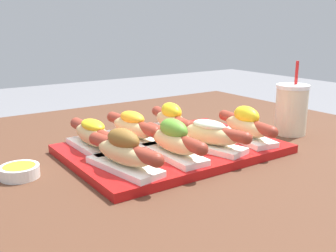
{
  "coord_description": "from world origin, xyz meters",
  "views": [
    {
      "loc": [
        -0.48,
        -0.73,
        1.01
      ],
      "look_at": [
        0.01,
        -0.02,
        0.79
      ],
      "focal_mm": 42.0,
      "sensor_mm": 36.0,
      "label": 1
    }
  ],
  "objects_px": {
    "sauce_bowl": "(20,171)",
    "drink_cup": "(291,109)",
    "hot_dog_2": "(209,134)",
    "hot_dog_3": "(246,125)",
    "hot_dog_5": "(132,127)",
    "hot_dog_6": "(171,120)",
    "hot_dog_4": "(93,135)",
    "serving_tray": "(173,149)",
    "hot_dog_0": "(124,151)",
    "hot_dog_1": "(174,140)"
  },
  "relations": [
    {
      "from": "hot_dog_6",
      "to": "hot_dog_2",
      "type": "bearing_deg",
      "value": -90.02
    },
    {
      "from": "hot_dog_1",
      "to": "hot_dog_5",
      "type": "bearing_deg",
      "value": 95.07
    },
    {
      "from": "sauce_bowl",
      "to": "hot_dog_0",
      "type": "bearing_deg",
      "value": -36.36
    },
    {
      "from": "hot_dog_1",
      "to": "hot_dog_3",
      "type": "height_order",
      "value": "same"
    },
    {
      "from": "hot_dog_2",
      "to": "sauce_bowl",
      "type": "xyz_separation_m",
      "value": [
        -0.37,
        0.11,
        -0.04
      ]
    },
    {
      "from": "hot_dog_5",
      "to": "sauce_bowl",
      "type": "relative_size",
      "value": 2.84
    },
    {
      "from": "serving_tray",
      "to": "drink_cup",
      "type": "xyz_separation_m",
      "value": [
        0.35,
        -0.05,
        0.06
      ]
    },
    {
      "from": "hot_dog_1",
      "to": "hot_dog_2",
      "type": "height_order",
      "value": "hot_dog_1"
    },
    {
      "from": "hot_dog_1",
      "to": "sauce_bowl",
      "type": "relative_size",
      "value": 2.84
    },
    {
      "from": "serving_tray",
      "to": "hot_dog_1",
      "type": "distance_m",
      "value": 0.09
    },
    {
      "from": "hot_dog_1",
      "to": "hot_dog_0",
      "type": "bearing_deg",
      "value": -177.19
    },
    {
      "from": "hot_dog_3",
      "to": "hot_dog_5",
      "type": "height_order",
      "value": "hot_dog_3"
    },
    {
      "from": "hot_dog_1",
      "to": "hot_dog_2",
      "type": "xyz_separation_m",
      "value": [
        0.09,
        0.0,
        -0.0
      ]
    },
    {
      "from": "hot_dog_5",
      "to": "drink_cup",
      "type": "bearing_deg",
      "value": -17.02
    },
    {
      "from": "hot_dog_5",
      "to": "hot_dog_6",
      "type": "height_order",
      "value": "hot_dog_6"
    },
    {
      "from": "sauce_bowl",
      "to": "hot_dog_6",
      "type": "bearing_deg",
      "value": 4.62
    },
    {
      "from": "hot_dog_0",
      "to": "drink_cup",
      "type": "distance_m",
      "value": 0.51
    },
    {
      "from": "hot_dog_4",
      "to": "sauce_bowl",
      "type": "distance_m",
      "value": 0.17
    },
    {
      "from": "hot_dog_0",
      "to": "hot_dog_6",
      "type": "relative_size",
      "value": 1.0
    },
    {
      "from": "hot_dog_5",
      "to": "hot_dog_6",
      "type": "distance_m",
      "value": 0.11
    },
    {
      "from": "hot_dog_5",
      "to": "hot_dog_6",
      "type": "bearing_deg",
      "value": -1.76
    },
    {
      "from": "sauce_bowl",
      "to": "drink_cup",
      "type": "relative_size",
      "value": 0.38
    },
    {
      "from": "hot_dog_3",
      "to": "sauce_bowl",
      "type": "bearing_deg",
      "value": 167.45
    },
    {
      "from": "serving_tray",
      "to": "sauce_bowl",
      "type": "height_order",
      "value": "sauce_bowl"
    },
    {
      "from": "hot_dog_3",
      "to": "sauce_bowl",
      "type": "xyz_separation_m",
      "value": [
        -0.49,
        0.11,
        -0.04
      ]
    },
    {
      "from": "serving_tray",
      "to": "hot_dog_4",
      "type": "bearing_deg",
      "value": 156.53
    },
    {
      "from": "hot_dog_1",
      "to": "hot_dog_3",
      "type": "bearing_deg",
      "value": 0.96
    },
    {
      "from": "hot_dog_2",
      "to": "drink_cup",
      "type": "relative_size",
      "value": 1.06
    },
    {
      "from": "hot_dog_0",
      "to": "hot_dog_6",
      "type": "height_order",
      "value": "same"
    },
    {
      "from": "hot_dog_2",
      "to": "hot_dog_4",
      "type": "relative_size",
      "value": 0.97
    },
    {
      "from": "hot_dog_4",
      "to": "hot_dog_6",
      "type": "height_order",
      "value": "hot_dog_6"
    },
    {
      "from": "hot_dog_1",
      "to": "hot_dog_3",
      "type": "relative_size",
      "value": 1.01
    },
    {
      "from": "hot_dog_0",
      "to": "hot_dog_3",
      "type": "relative_size",
      "value": 1.0
    },
    {
      "from": "serving_tray",
      "to": "hot_dog_2",
      "type": "distance_m",
      "value": 0.09
    },
    {
      "from": "sauce_bowl",
      "to": "drink_cup",
      "type": "bearing_deg",
      "value": -7.72
    },
    {
      "from": "hot_dog_2",
      "to": "sauce_bowl",
      "type": "height_order",
      "value": "hot_dog_2"
    },
    {
      "from": "hot_dog_1",
      "to": "hot_dog_2",
      "type": "relative_size",
      "value": 1.03
    },
    {
      "from": "serving_tray",
      "to": "hot_dog_2",
      "type": "relative_size",
      "value": 2.28
    },
    {
      "from": "hot_dog_3",
      "to": "drink_cup",
      "type": "xyz_separation_m",
      "value": [
        0.18,
        0.02,
        0.01
      ]
    },
    {
      "from": "hot_dog_6",
      "to": "serving_tray",
      "type": "bearing_deg",
      "value": -122.6
    },
    {
      "from": "hot_dog_3",
      "to": "drink_cup",
      "type": "bearing_deg",
      "value": 5.45
    },
    {
      "from": "hot_dog_0",
      "to": "hot_dog_2",
      "type": "height_order",
      "value": "hot_dog_0"
    },
    {
      "from": "hot_dog_2",
      "to": "hot_dog_6",
      "type": "bearing_deg",
      "value": 89.98
    },
    {
      "from": "hot_dog_0",
      "to": "drink_cup",
      "type": "relative_size",
      "value": 1.08
    },
    {
      "from": "hot_dog_0",
      "to": "hot_dog_3",
      "type": "bearing_deg",
      "value": 1.63
    },
    {
      "from": "hot_dog_3",
      "to": "drink_cup",
      "type": "distance_m",
      "value": 0.18
    },
    {
      "from": "hot_dog_3",
      "to": "drink_cup",
      "type": "relative_size",
      "value": 1.08
    },
    {
      "from": "hot_dog_2",
      "to": "sauce_bowl",
      "type": "distance_m",
      "value": 0.39
    },
    {
      "from": "hot_dog_5",
      "to": "hot_dog_2",
      "type": "bearing_deg",
      "value": -53.36
    },
    {
      "from": "hot_dog_0",
      "to": "hot_dog_3",
      "type": "xyz_separation_m",
      "value": [
        0.33,
        0.01,
        0.0
      ]
    }
  ]
}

